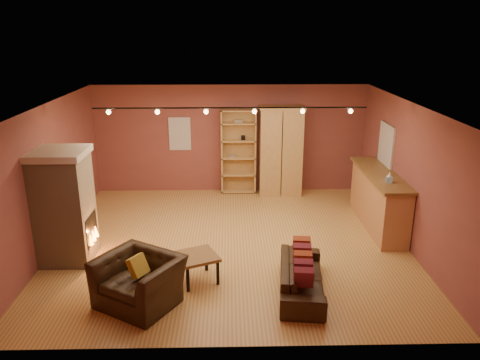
{
  "coord_description": "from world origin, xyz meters",
  "views": [
    {
      "loc": [
        -0.02,
        -8.63,
        4.18
      ],
      "look_at": [
        0.19,
        0.2,
        1.28
      ],
      "focal_mm": 35.0,
      "sensor_mm": 36.0,
      "label": 1
    }
  ],
  "objects_px": {
    "fireplace": "(65,206)",
    "armchair": "(139,273)",
    "coffee_table": "(197,259)",
    "loveseat": "(302,271)",
    "bookcase": "(238,151)",
    "bar_counter": "(379,200)",
    "armoire": "(281,151)"
  },
  "relations": [
    {
      "from": "loveseat",
      "to": "bar_counter",
      "type": "bearing_deg",
      "value": -31.39
    },
    {
      "from": "bookcase",
      "to": "bar_counter",
      "type": "height_order",
      "value": "bookcase"
    },
    {
      "from": "fireplace",
      "to": "coffee_table",
      "type": "bearing_deg",
      "value": -19.27
    },
    {
      "from": "bar_counter",
      "to": "coffee_table",
      "type": "xyz_separation_m",
      "value": [
        -3.78,
        -2.22,
        -0.21
      ]
    },
    {
      "from": "loveseat",
      "to": "coffee_table",
      "type": "relative_size",
      "value": 2.17
    },
    {
      "from": "fireplace",
      "to": "bookcase",
      "type": "distance_m",
      "value": 4.95
    },
    {
      "from": "bookcase",
      "to": "armoire",
      "type": "relative_size",
      "value": 0.96
    },
    {
      "from": "bar_counter",
      "to": "armchair",
      "type": "distance_m",
      "value": 5.48
    },
    {
      "from": "bookcase",
      "to": "armchair",
      "type": "bearing_deg",
      "value": -107.53
    },
    {
      "from": "bookcase",
      "to": "loveseat",
      "type": "bearing_deg",
      "value": -79.29
    },
    {
      "from": "bar_counter",
      "to": "armoire",
      "type": "bearing_deg",
      "value": 130.91
    },
    {
      "from": "bar_counter",
      "to": "fireplace",
      "type": "bearing_deg",
      "value": -167.74
    },
    {
      "from": "fireplace",
      "to": "loveseat",
      "type": "xyz_separation_m",
      "value": [
        4.2,
        -1.25,
        -0.69
      ]
    },
    {
      "from": "loveseat",
      "to": "bookcase",
      "type": "bearing_deg",
      "value": 17.43
    },
    {
      "from": "bar_counter",
      "to": "armchair",
      "type": "relative_size",
      "value": 1.81
    },
    {
      "from": "bookcase",
      "to": "coffee_table",
      "type": "relative_size",
      "value": 2.61
    },
    {
      "from": "bar_counter",
      "to": "coffee_table",
      "type": "relative_size",
      "value": 3.06
    },
    {
      "from": "bookcase",
      "to": "armchair",
      "type": "relative_size",
      "value": 1.54
    },
    {
      "from": "fireplace",
      "to": "coffee_table",
      "type": "relative_size",
      "value": 2.51
    },
    {
      "from": "loveseat",
      "to": "armchair",
      "type": "bearing_deg",
      "value": 102.92
    },
    {
      "from": "coffee_table",
      "to": "fireplace",
      "type": "bearing_deg",
      "value": 160.73
    },
    {
      "from": "bookcase",
      "to": "fireplace",
      "type": "bearing_deg",
      "value": -131.06
    },
    {
      "from": "fireplace",
      "to": "armchair",
      "type": "relative_size",
      "value": 1.48
    },
    {
      "from": "bar_counter",
      "to": "armchair",
      "type": "height_order",
      "value": "bar_counter"
    },
    {
      "from": "fireplace",
      "to": "bar_counter",
      "type": "xyz_separation_m",
      "value": [
        6.24,
        1.36,
        -0.43
      ]
    },
    {
      "from": "armoire",
      "to": "coffee_table",
      "type": "distance_m",
      "value": 4.86
    },
    {
      "from": "coffee_table",
      "to": "loveseat",
      "type": "bearing_deg",
      "value": -12.71
    },
    {
      "from": "bar_counter",
      "to": "armchair",
      "type": "bearing_deg",
      "value": -148.14
    },
    {
      "from": "fireplace",
      "to": "coffee_table",
      "type": "xyz_separation_m",
      "value": [
        2.46,
        -0.86,
        -0.65
      ]
    },
    {
      "from": "fireplace",
      "to": "bar_counter",
      "type": "distance_m",
      "value": 6.4
    },
    {
      "from": "armoire",
      "to": "fireplace",
      "type": "bearing_deg",
      "value": -140.62
    },
    {
      "from": "loveseat",
      "to": "coffee_table",
      "type": "bearing_deg",
      "value": 84.01
    }
  ]
}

